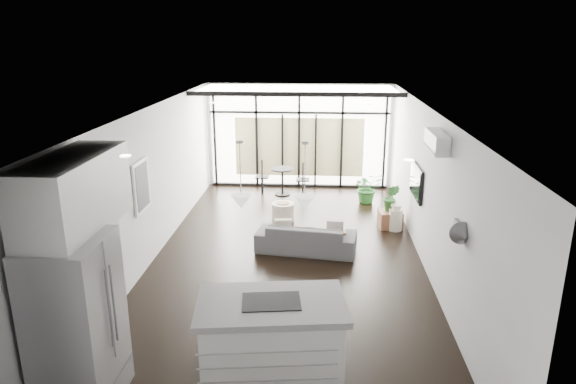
# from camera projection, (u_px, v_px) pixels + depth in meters

# --- Properties ---
(floor) EXTENTS (5.00, 10.00, 0.00)m
(floor) POSITION_uv_depth(u_px,v_px,m) (287.00, 261.00, 9.56)
(floor) COLOR black
(floor) RESTS_ON ground
(ceiling) EXTENTS (5.00, 10.00, 0.00)m
(ceiling) POSITION_uv_depth(u_px,v_px,m) (287.00, 110.00, 8.73)
(ceiling) COLOR silver
(ceiling) RESTS_ON ground
(wall_left) EXTENTS (0.02, 10.00, 2.80)m
(wall_left) POSITION_uv_depth(u_px,v_px,m) (150.00, 186.00, 9.30)
(wall_left) COLOR silver
(wall_left) RESTS_ON ground
(wall_right) EXTENTS (0.02, 10.00, 2.80)m
(wall_right) POSITION_uv_depth(u_px,v_px,m) (429.00, 192.00, 8.99)
(wall_right) COLOR silver
(wall_right) RESTS_ON ground
(wall_back) EXTENTS (5.00, 0.02, 2.80)m
(wall_back) POSITION_uv_depth(u_px,v_px,m) (299.00, 136.00, 13.91)
(wall_back) COLOR silver
(wall_back) RESTS_ON ground
(wall_front) EXTENTS (5.00, 0.02, 2.80)m
(wall_front) POSITION_uv_depth(u_px,v_px,m) (248.00, 357.00, 4.37)
(wall_front) COLOR silver
(wall_front) RESTS_ON ground
(glazing) EXTENTS (5.00, 0.20, 2.80)m
(glazing) POSITION_uv_depth(u_px,v_px,m) (299.00, 137.00, 13.80)
(glazing) COLOR black
(glazing) RESTS_ON ground
(skylight) EXTENTS (4.70, 1.90, 0.06)m
(skylight) POSITION_uv_depth(u_px,v_px,m) (298.00, 88.00, 12.56)
(skylight) COLOR silver
(skylight) RESTS_ON ceiling
(neighbour_building) EXTENTS (3.50, 0.02, 1.60)m
(neighbour_building) POSITION_uv_depth(u_px,v_px,m) (299.00, 147.00, 13.95)
(neighbour_building) COLOR beige
(neighbour_building) RESTS_ON ground
(island) EXTENTS (1.91, 1.28, 0.98)m
(island) POSITION_uv_depth(u_px,v_px,m) (272.00, 337.00, 6.27)
(island) COLOR silver
(island) RESTS_ON floor
(cooktop) EXTENTS (0.75, 0.55, 0.01)m
(cooktop) POSITION_uv_depth(u_px,v_px,m) (271.00, 301.00, 6.12)
(cooktop) COLOR black
(cooktop) RESTS_ON island
(fridge) EXTENTS (0.77, 0.96, 1.99)m
(fridge) POSITION_uv_depth(u_px,v_px,m) (77.00, 324.00, 5.62)
(fridge) COLOR #9F9FA4
(fridge) RESTS_ON floor
(appliance_column) EXTENTS (0.56, 0.58, 2.15)m
(appliance_column) POSITION_uv_depth(u_px,v_px,m) (92.00, 283.00, 6.37)
(appliance_column) COLOR silver
(appliance_column) RESTS_ON floor
(upper_cabinets) EXTENTS (0.62, 1.75, 0.86)m
(upper_cabinets) POSITION_uv_depth(u_px,v_px,m) (74.00, 194.00, 5.66)
(upper_cabinets) COLOR silver
(upper_cabinets) RESTS_ON wall_left
(pendant_left) EXTENTS (0.26, 0.26, 0.18)m
(pendant_left) POSITION_uv_depth(u_px,v_px,m) (241.00, 202.00, 6.46)
(pendant_left) COLOR silver
(pendant_left) RESTS_ON ceiling
(pendant_right) EXTENTS (0.26, 0.26, 0.18)m
(pendant_right) POSITION_uv_depth(u_px,v_px,m) (305.00, 203.00, 6.41)
(pendant_right) COLOR silver
(pendant_right) RESTS_ON ceiling
(sofa) EXTENTS (1.97, 0.81, 0.75)m
(sofa) POSITION_uv_depth(u_px,v_px,m) (306.00, 233.00, 9.89)
(sofa) COLOR #4E4E51
(sofa) RESTS_ON floor
(console_bench) EXTENTS (1.36, 0.52, 0.43)m
(console_bench) POSITION_uv_depth(u_px,v_px,m) (311.00, 241.00, 9.89)
(console_bench) COLOR brown
(console_bench) RESTS_ON floor
(pouf) EXTENTS (0.58, 0.58, 0.41)m
(pouf) POSITION_uv_depth(u_px,v_px,m) (283.00, 212.00, 11.57)
(pouf) COLOR silver
(pouf) RESTS_ON floor
(crate) EXTENTS (0.52, 0.52, 0.36)m
(crate) POSITION_uv_depth(u_px,v_px,m) (390.00, 219.00, 11.19)
(crate) COLOR brown
(crate) RESTS_ON floor
(plant_tall) EXTENTS (0.89, 0.94, 0.60)m
(plant_tall) POSITION_uv_depth(u_px,v_px,m) (367.00, 191.00, 12.79)
(plant_tall) COLOR #296A28
(plant_tall) RESTS_ON floor
(plant_crate) EXTENTS (0.46, 0.67, 0.27)m
(plant_crate) POSITION_uv_depth(u_px,v_px,m) (391.00, 205.00, 11.09)
(plant_crate) COLOR #296A28
(plant_crate) RESTS_ON crate
(milk_can) EXTENTS (0.31, 0.31, 0.58)m
(milk_can) POSITION_uv_depth(u_px,v_px,m) (396.00, 217.00, 10.98)
(milk_can) COLOR silver
(milk_can) RESTS_ON floor
(bistro_set) EXTENTS (1.77, 0.98, 0.81)m
(bistro_set) POSITION_uv_depth(u_px,v_px,m) (282.00, 180.00, 13.38)
(bistro_set) COLOR black
(bistro_set) RESTS_ON floor
(tv) EXTENTS (0.05, 1.10, 0.65)m
(tv) POSITION_uv_depth(u_px,v_px,m) (416.00, 181.00, 9.97)
(tv) COLOR black
(tv) RESTS_ON wall_right
(ac_unit) EXTENTS (0.22, 0.90, 0.30)m
(ac_unit) POSITION_uv_depth(u_px,v_px,m) (437.00, 142.00, 7.92)
(ac_unit) COLOR white
(ac_unit) RESTS_ON wall_right
(framed_art) EXTENTS (0.04, 0.70, 0.90)m
(framed_art) POSITION_uv_depth(u_px,v_px,m) (141.00, 186.00, 8.78)
(framed_art) COLOR black
(framed_art) RESTS_ON wall_left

